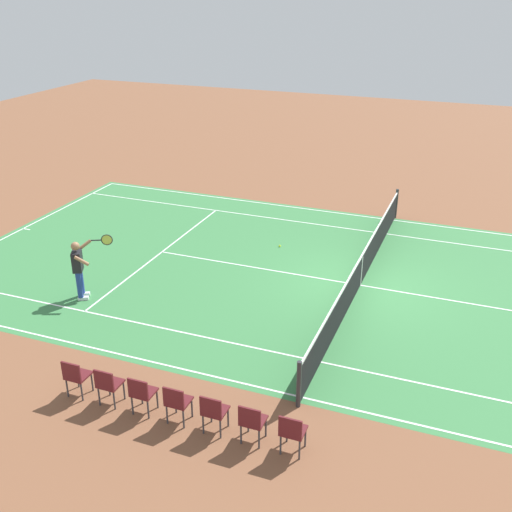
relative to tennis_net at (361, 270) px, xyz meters
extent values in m
plane|color=brown|center=(0.00, 0.00, -0.49)|extent=(60.00, 60.00, 0.00)
cube|color=#387A42|center=(0.00, 0.00, -0.49)|extent=(24.20, 11.40, 0.00)
cube|color=white|center=(11.90, 0.00, -0.49)|extent=(0.05, 11.00, 0.01)
cube|color=white|center=(0.00, -5.50, -0.49)|extent=(23.80, 0.05, 0.01)
cube|color=white|center=(0.00, 5.50, -0.49)|extent=(23.80, 0.05, 0.01)
cube|color=white|center=(0.00, -4.11, -0.49)|extent=(23.80, 0.05, 0.01)
cube|color=white|center=(0.00, 4.11, -0.49)|extent=(23.80, 0.05, 0.01)
cube|color=white|center=(6.40, 0.00, -0.49)|extent=(0.05, 8.22, 0.01)
cube|color=white|center=(0.00, 0.00, -0.49)|extent=(12.80, 0.05, 0.01)
cube|color=white|center=(11.75, 0.00, -0.49)|extent=(0.30, 0.05, 0.01)
cylinder|color=#2D2D33|center=(0.00, -5.80, 0.05)|extent=(0.10, 0.10, 1.08)
cylinder|color=#2D2D33|center=(0.00, 5.80, 0.05)|extent=(0.10, 0.10, 1.08)
cube|color=black|center=(0.00, 0.00, -0.05)|extent=(0.02, 11.60, 0.88)
cube|color=white|center=(0.00, 0.00, 0.46)|extent=(0.04, 11.60, 0.06)
cube|color=white|center=(0.00, 0.00, -0.05)|extent=(0.04, 0.06, 0.88)
cylinder|color=navy|center=(6.87, 3.60, -0.04)|extent=(0.15, 0.15, 0.74)
cube|color=white|center=(6.82, 3.58, -0.45)|extent=(0.30, 0.23, 0.09)
cylinder|color=navy|center=(6.98, 3.39, -0.04)|extent=(0.15, 0.15, 0.74)
cube|color=white|center=(6.93, 3.36, -0.45)|extent=(0.30, 0.23, 0.09)
cube|color=black|center=(6.93, 3.50, 0.61)|extent=(0.39, 0.45, 0.56)
sphere|color=#9E704C|center=(6.93, 3.50, 1.04)|extent=(0.23, 0.23, 0.23)
cylinder|color=#9E704C|center=(6.65, 3.67, 0.74)|extent=(0.42, 0.15, 0.26)
cylinder|color=#9E704C|center=(6.90, 3.17, 0.94)|extent=(0.35, 0.36, 0.30)
cylinder|color=#232326|center=(6.65, 2.97, 1.05)|extent=(0.27, 0.16, 0.04)
torus|color=#232326|center=(6.39, 2.84, 1.05)|extent=(0.29, 0.16, 0.31)
cylinder|color=#C6D84C|center=(6.39, 2.84, 1.05)|extent=(0.24, 0.13, 0.27)
sphere|color=#CCE01E|center=(3.03, -1.74, -0.46)|extent=(0.07, 0.07, 0.07)
cylinder|color=#38383D|center=(-0.12, 6.88, -0.27)|extent=(0.04, 0.04, 0.44)
cylinder|color=#38383D|center=(-0.48, 6.88, -0.27)|extent=(0.04, 0.04, 0.44)
cylinder|color=#38383D|center=(-0.12, 7.24, -0.27)|extent=(0.04, 0.04, 0.44)
cylinder|color=#38383D|center=(-0.48, 7.24, -0.27)|extent=(0.04, 0.04, 0.44)
cube|color=#56191E|center=(-0.30, 7.06, -0.03)|extent=(0.44, 0.44, 0.04)
cube|color=#56191E|center=(-0.30, 7.26, 0.19)|extent=(0.44, 0.04, 0.40)
cylinder|color=#38383D|center=(0.66, 6.88, -0.27)|extent=(0.04, 0.04, 0.44)
cylinder|color=#38383D|center=(0.30, 6.88, -0.27)|extent=(0.04, 0.04, 0.44)
cylinder|color=#38383D|center=(0.66, 7.24, -0.27)|extent=(0.04, 0.04, 0.44)
cylinder|color=#38383D|center=(0.30, 7.24, -0.27)|extent=(0.04, 0.04, 0.44)
cube|color=#56191E|center=(0.48, 7.06, -0.03)|extent=(0.44, 0.44, 0.04)
cube|color=#56191E|center=(0.48, 7.26, 0.19)|extent=(0.44, 0.04, 0.40)
cylinder|color=#38383D|center=(1.44, 6.88, -0.27)|extent=(0.04, 0.04, 0.44)
cylinder|color=#38383D|center=(1.08, 6.88, -0.27)|extent=(0.04, 0.04, 0.44)
cylinder|color=#38383D|center=(1.44, 7.24, -0.27)|extent=(0.04, 0.04, 0.44)
cylinder|color=#38383D|center=(1.08, 7.24, -0.27)|extent=(0.04, 0.04, 0.44)
cube|color=#56191E|center=(1.26, 7.06, -0.03)|extent=(0.44, 0.44, 0.04)
cube|color=#56191E|center=(1.26, 7.26, 0.19)|extent=(0.44, 0.04, 0.40)
cylinder|color=#38383D|center=(2.22, 6.88, -0.27)|extent=(0.04, 0.04, 0.44)
cylinder|color=#38383D|center=(1.86, 6.88, -0.27)|extent=(0.04, 0.04, 0.44)
cylinder|color=#38383D|center=(2.22, 7.24, -0.27)|extent=(0.04, 0.04, 0.44)
cylinder|color=#38383D|center=(1.86, 7.24, -0.27)|extent=(0.04, 0.04, 0.44)
cube|color=#56191E|center=(2.04, 7.06, -0.03)|extent=(0.44, 0.44, 0.04)
cube|color=#56191E|center=(2.04, 7.26, 0.19)|extent=(0.44, 0.04, 0.40)
cylinder|color=#38383D|center=(3.00, 6.88, -0.27)|extent=(0.04, 0.04, 0.44)
cylinder|color=#38383D|center=(2.64, 6.88, -0.27)|extent=(0.04, 0.04, 0.44)
cylinder|color=#38383D|center=(3.00, 7.24, -0.27)|extent=(0.04, 0.04, 0.44)
cylinder|color=#38383D|center=(2.64, 7.24, -0.27)|extent=(0.04, 0.04, 0.44)
cube|color=#56191E|center=(2.82, 7.06, -0.03)|extent=(0.44, 0.44, 0.04)
cube|color=#56191E|center=(2.82, 7.26, 0.19)|extent=(0.44, 0.04, 0.40)
cylinder|color=#38383D|center=(3.79, 6.88, -0.27)|extent=(0.04, 0.04, 0.44)
cylinder|color=#38383D|center=(3.43, 6.88, -0.27)|extent=(0.04, 0.04, 0.44)
cylinder|color=#38383D|center=(3.79, 7.24, -0.27)|extent=(0.04, 0.04, 0.44)
cylinder|color=#38383D|center=(3.43, 7.24, -0.27)|extent=(0.04, 0.04, 0.44)
cube|color=#56191E|center=(3.61, 7.06, -0.03)|extent=(0.44, 0.44, 0.04)
cube|color=#56191E|center=(3.61, 7.26, 0.19)|extent=(0.44, 0.04, 0.40)
cylinder|color=#38383D|center=(4.57, 6.88, -0.27)|extent=(0.04, 0.04, 0.44)
cylinder|color=#38383D|center=(4.21, 6.88, -0.27)|extent=(0.04, 0.04, 0.44)
cylinder|color=#38383D|center=(4.57, 7.24, -0.27)|extent=(0.04, 0.04, 0.44)
cylinder|color=#38383D|center=(4.21, 7.24, -0.27)|extent=(0.04, 0.04, 0.44)
cube|color=#56191E|center=(4.39, 7.06, -0.03)|extent=(0.44, 0.44, 0.04)
cube|color=#56191E|center=(4.39, 7.26, 0.19)|extent=(0.44, 0.04, 0.40)
camera|label=1|loc=(-2.88, 15.56, 7.49)|focal=43.09mm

